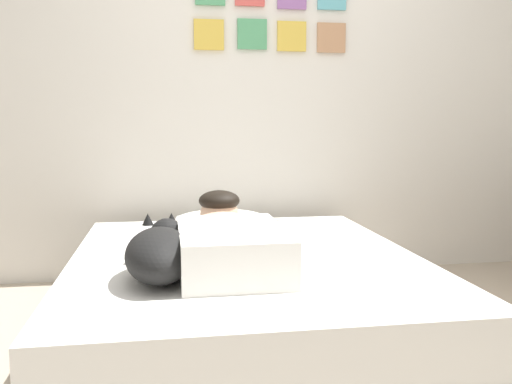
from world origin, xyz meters
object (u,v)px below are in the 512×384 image
object	(u,v)px
person_lying	(228,239)
cell_phone	(287,256)
dog	(161,252)
pillow	(221,219)
coffee_cup	(283,226)
bed	(245,298)

from	to	relation	value
person_lying	cell_phone	distance (m)	0.30
cell_phone	person_lying	bearing A→B (deg)	-166.09
person_lying	dog	size ratio (longest dim) A/B	1.60
pillow	coffee_cup	bearing A→B (deg)	-24.60
bed	person_lying	bearing A→B (deg)	-124.68
bed	person_lying	size ratio (longest dim) A/B	2.12
person_lying	coffee_cup	world-z (taller)	person_lying
dog	pillow	bearing A→B (deg)	71.05
coffee_cup	cell_phone	world-z (taller)	coffee_cup
dog	coffee_cup	bearing A→B (deg)	50.84
dog	person_lying	bearing A→B (deg)	34.18
bed	pillow	size ratio (longest dim) A/B	3.75
pillow	person_lying	distance (m)	0.76
pillow	cell_phone	size ratio (longest dim) A/B	3.71
person_lying	dog	world-z (taller)	person_lying
coffee_cup	cell_phone	bearing A→B (deg)	-100.10
pillow	cell_phone	world-z (taller)	pillow
dog	coffee_cup	world-z (taller)	dog
bed	cell_phone	xyz separation A→B (m)	(0.18, -0.07, 0.21)
coffee_cup	cell_phone	distance (m)	0.55
coffee_cup	cell_phone	size ratio (longest dim) A/B	0.89
person_lying	bed	bearing A→B (deg)	55.32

